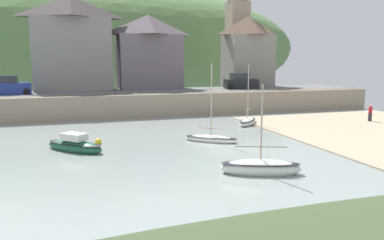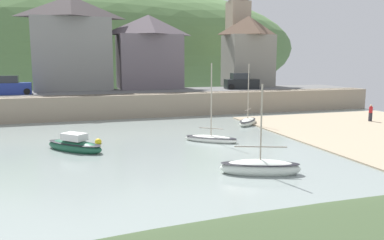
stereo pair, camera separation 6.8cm
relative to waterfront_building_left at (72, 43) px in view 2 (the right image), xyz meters
name	(u,v)px [view 2 (the right image)]	position (x,y,z in m)	size (l,w,h in m)	color
ground	(356,188)	(11.78, -34.76, -7.80)	(48.00, 41.00, 0.61)	gray
quay_seawall	(175,102)	(10.38, -7.70, -6.61)	(48.00, 9.40, 2.40)	gray
hillside_backdrop	(101,48)	(5.66, 30.00, 0.32)	(80.00, 44.00, 23.67)	#587E47
waterfront_building_left	(72,43)	(0.00, 0.00, 0.00)	(9.12, 5.15, 10.94)	gray
waterfront_building_centre	(149,51)	(9.14, 0.00, -0.94)	(7.93, 5.89, 9.07)	slate
waterfront_building_right	(248,51)	(22.77, 0.00, -0.76)	(6.35, 4.98, 9.39)	gray
church_with_spire	(238,27)	(22.98, 4.00, 2.68)	(3.00, 3.00, 16.03)	tan
sailboat_blue_trim	(260,168)	(8.88, -30.91, -7.64)	(4.44, 2.73, 4.97)	white
rowboat_small_beached	(248,122)	(15.14, -16.25, -7.69)	(3.25, 3.49, 5.76)	silver
dinghy_open_wooden	(75,145)	(-0.41, -22.43, -7.62)	(4.16, 4.23, 1.38)	#1F5A3F
sailboat_tall_mast	(211,139)	(9.22, -22.47, -7.73)	(3.83, 3.34, 5.88)	white
parked_car_near_slipway	(10,87)	(-6.49, -4.50, -4.76)	(4.17, 1.87, 1.95)	navy
parked_car_by_wall	(241,82)	(19.77, -4.50, -4.76)	(4.27, 2.16, 1.95)	black
person_on_slipway	(371,112)	(27.02, -18.55, -6.98)	(0.34, 0.34, 1.62)	#282833
mooring_buoy	(98,142)	(1.23, -20.72, -7.82)	(0.47, 0.47, 0.47)	yellow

